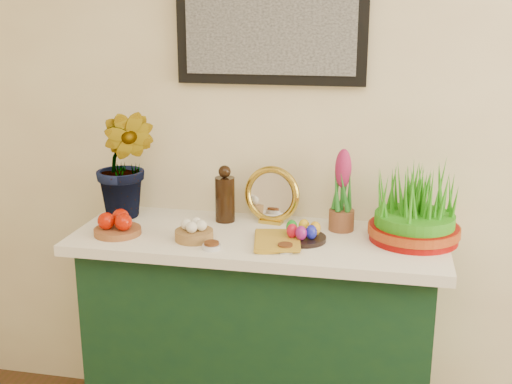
% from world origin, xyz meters
% --- Properties ---
extents(sideboard, '(1.30, 0.45, 0.85)m').
position_xyz_m(sideboard, '(-0.48, 2.00, 0.42)').
color(sideboard, '#13351A').
rests_on(sideboard, ground).
extents(tablecloth, '(1.40, 0.55, 0.04)m').
position_xyz_m(tablecloth, '(-0.48, 2.00, 0.87)').
color(tablecloth, white).
rests_on(tablecloth, sideboard).
extents(hyacinth_green, '(0.31, 0.26, 0.59)m').
position_xyz_m(hyacinth_green, '(-1.05, 2.10, 1.19)').
color(hyacinth_green, '#277F27').
rests_on(hyacinth_green, tablecloth).
extents(apple_bowl, '(0.23, 0.23, 0.09)m').
position_xyz_m(apple_bowl, '(-1.00, 1.89, 0.93)').
color(apple_bowl, brown).
rests_on(apple_bowl, tablecloth).
extents(garlic_basket, '(0.16, 0.16, 0.08)m').
position_xyz_m(garlic_basket, '(-0.70, 1.89, 0.92)').
color(garlic_basket, '#9C6C3F').
rests_on(garlic_basket, tablecloth).
extents(vinegar_cruet, '(0.08, 0.08, 0.23)m').
position_xyz_m(vinegar_cruet, '(-0.64, 2.13, 0.99)').
color(vinegar_cruet, black).
rests_on(vinegar_cruet, tablecloth).
extents(mirror, '(0.23, 0.09, 0.23)m').
position_xyz_m(mirror, '(-0.46, 2.16, 1.00)').
color(mirror, gold).
rests_on(mirror, tablecloth).
extents(book, '(0.19, 0.24, 0.03)m').
position_xyz_m(book, '(-0.47, 1.90, 0.90)').
color(book, gold).
rests_on(book, tablecloth).
extents(spice_dish_left, '(0.07, 0.07, 0.03)m').
position_xyz_m(spice_dish_left, '(-0.61, 1.82, 0.90)').
color(spice_dish_left, silver).
rests_on(spice_dish_left, tablecloth).
extents(spice_dish_right, '(0.07, 0.07, 0.03)m').
position_xyz_m(spice_dish_right, '(-0.35, 1.85, 0.90)').
color(spice_dish_right, silver).
rests_on(spice_dish_right, tablecloth).
extents(egg_plate, '(0.19, 0.19, 0.07)m').
position_xyz_m(egg_plate, '(-0.31, 1.96, 0.92)').
color(egg_plate, black).
rests_on(egg_plate, tablecloth).
extents(hyacinth_pink, '(0.10, 0.10, 0.32)m').
position_xyz_m(hyacinth_pink, '(-0.18, 2.12, 1.03)').
color(hyacinth_pink, brown).
rests_on(hyacinth_pink, tablecloth).
extents(wheatgrass_sabzeh, '(0.34, 0.34, 0.27)m').
position_xyz_m(wheatgrass_sabzeh, '(0.09, 2.05, 1.01)').
color(wheatgrass_sabzeh, '#8C0704').
rests_on(wheatgrass_sabzeh, tablecloth).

